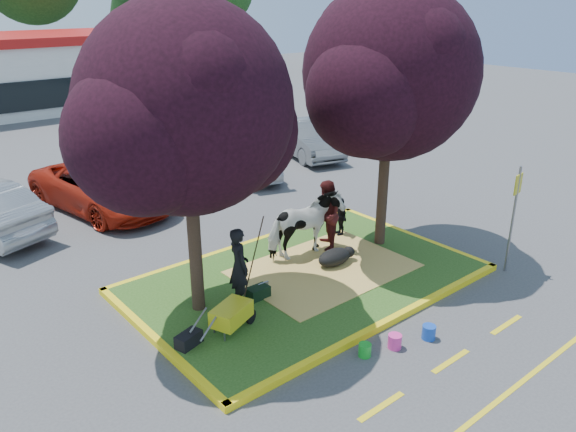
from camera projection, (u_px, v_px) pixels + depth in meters
ground at (306, 282)px, 13.78m from camera, size 90.00×90.00×0.00m
median_island at (306, 279)px, 13.76m from camera, size 8.00×5.00×0.15m
curb_near at (387, 323)px, 11.91m from camera, size 8.30×0.16×0.15m
curb_far at (245, 245)px, 15.60m from camera, size 8.30×0.16×0.15m
curb_left at (155, 340)px, 11.33m from camera, size 0.16×5.30×0.15m
curb_right at (412, 236)px, 16.19m from camera, size 0.16×5.30×0.15m
straw_bedding at (324, 269)px, 14.08m from camera, size 4.20×3.00×0.01m
tree_purple_left at (188, 118)px, 10.80m from camera, size 5.06×4.20×6.51m
tree_purple_right at (391, 81)px, 13.98m from camera, size 5.30×4.40×6.82m
fire_lane_stripe_a at (381, 407)px, 9.59m from camera, size 1.10×0.12×0.01m
fire_lane_stripe_b at (451, 361)px, 10.78m from camera, size 1.10×0.12×0.01m
fire_lane_stripe_c at (506, 325)px, 11.97m from camera, size 1.10×0.12×0.01m
fire_lane_long at (508, 393)px, 9.92m from camera, size 6.00×0.10×0.01m
retail_building at (27, 71)px, 34.15m from camera, size 20.40×8.40×4.40m
cow at (305, 226)px, 14.49m from camera, size 2.07×1.05×1.71m
calf at (334, 257)px, 14.23m from camera, size 1.01×0.60×0.42m
handler at (239, 266)px, 12.23m from camera, size 0.55×0.73×1.79m
visitor_a at (326, 215)px, 14.94m from camera, size 1.11×1.16×1.89m
visitor_b at (341, 216)px, 15.93m from camera, size 0.48×0.70×1.11m
wheelbarrow at (232, 314)px, 11.33m from camera, size 1.57×0.82×0.60m
gear_bag_dark at (189, 339)px, 10.97m from camera, size 0.59×0.43×0.27m
gear_bag_green at (258, 292)px, 12.70m from camera, size 0.50×0.31×0.27m
sign_post at (515, 207)px, 13.70m from camera, size 0.39×0.08×2.77m
bucket_green at (365, 350)px, 10.90m from camera, size 0.31×0.31×0.27m
bucket_pink at (395, 341)px, 11.14m from camera, size 0.28×0.28×0.30m
bucket_blue at (429, 332)px, 11.44m from camera, size 0.37×0.37×0.30m
car_red at (102, 187)px, 18.21m from camera, size 3.49×5.90×1.54m
car_white at (250, 161)px, 21.64m from camera, size 2.93×4.48×1.21m
car_grey at (305, 139)px, 24.30m from camera, size 2.82×4.95×1.54m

